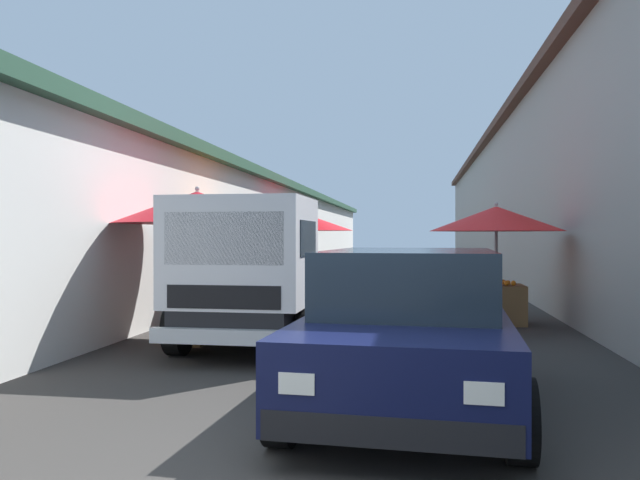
# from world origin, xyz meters

# --- Properties ---
(ground) EXTENTS (90.00, 90.00, 0.00)m
(ground) POSITION_xyz_m (13.50, 0.00, 0.00)
(ground) COLOR #33302D
(building_left_whitewash) EXTENTS (49.80, 7.50, 3.47)m
(building_left_whitewash) POSITION_xyz_m (15.75, 7.03, 1.75)
(building_left_whitewash) COLOR silver
(building_left_whitewash) RESTS_ON ground
(building_right_concrete) EXTENTS (49.80, 7.50, 5.30)m
(building_right_concrete) POSITION_xyz_m (15.75, -7.03, 2.66)
(building_right_concrete) COLOR gray
(building_right_concrete) RESTS_ON ground
(fruit_stall_near_right) EXTENTS (2.34, 2.34, 2.19)m
(fruit_stall_near_right) POSITION_xyz_m (9.00, 2.33, 1.57)
(fruit_stall_near_right) COLOR #9E9EA3
(fruit_stall_near_right) RESTS_ON ground
(fruit_stall_far_left) EXTENTS (2.73, 2.73, 2.30)m
(fruit_stall_far_left) POSITION_xyz_m (15.40, 2.40, 1.80)
(fruit_stall_far_left) COLOR #9E9EA3
(fruit_stall_far_left) RESTS_ON ground
(fruit_stall_near_left) EXTENTS (2.53, 2.53, 2.33)m
(fruit_stall_near_left) POSITION_xyz_m (5.71, 2.40, 1.85)
(fruit_stall_near_left) COLOR #9E9EA3
(fruit_stall_near_left) RESTS_ON ground
(fruit_stall_far_right) EXTENTS (2.36, 2.36, 2.19)m
(fruit_stall_far_right) POSITION_xyz_m (8.20, -2.30, 1.66)
(fruit_stall_far_right) COLOR #9E9EA3
(fruit_stall_far_right) RESTS_ON ground
(hatchback_car) EXTENTS (4.01, 2.12, 1.45)m
(hatchback_car) POSITION_xyz_m (2.61, -0.81, 0.74)
(hatchback_car) COLOR #0F1438
(hatchback_car) RESTS_ON ground
(delivery_truck) EXTENTS (4.94, 2.01, 2.08)m
(delivery_truck) POSITION_xyz_m (5.27, 1.37, 1.04)
(delivery_truck) COLOR black
(delivery_truck) RESTS_ON ground
(vendor_by_crates) EXTENTS (0.34, 0.62, 1.62)m
(vendor_by_crates) POSITION_xyz_m (7.88, 3.01, 0.94)
(vendor_by_crates) COLOR #665B4C
(vendor_by_crates) RESTS_ON ground
(parked_scooter) EXTENTS (1.69, 0.32, 1.14)m
(parked_scooter) POSITION_xyz_m (6.96, -1.71, 0.45)
(parked_scooter) COLOR black
(parked_scooter) RESTS_ON ground
(plastic_stool) EXTENTS (0.30, 0.30, 0.43)m
(plastic_stool) POSITION_xyz_m (10.53, -2.73, 0.33)
(plastic_stool) COLOR #1E8C3F
(plastic_stool) RESTS_ON ground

